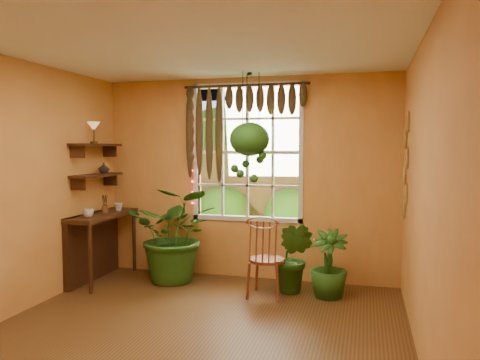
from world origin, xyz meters
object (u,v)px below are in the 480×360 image
at_px(windsor_chair, 266,270).
at_px(potted_plant_mid, 293,258).
at_px(counter_ledge, 96,239).
at_px(hanging_basket, 250,141).
at_px(potted_plant_left, 176,234).

height_order(windsor_chair, potted_plant_mid, windsor_chair).
relative_size(counter_ledge, hanging_basket, 0.86).
distance_m(windsor_chair, hanging_basket, 1.61).
bearing_deg(potted_plant_left, hanging_basket, 4.37).
xyz_separation_m(potted_plant_mid, hanging_basket, (-0.59, 0.16, 1.41)).
xyz_separation_m(windsor_chair, hanging_basket, (-0.30, 0.40, 1.52)).
distance_m(windsor_chair, potted_plant_left, 1.36).
distance_m(counter_ledge, potted_plant_left, 1.08).
bearing_deg(windsor_chair, potted_plant_left, 169.08).
xyz_separation_m(counter_ledge, potted_plant_left, (1.06, 0.20, 0.08)).
xyz_separation_m(potted_plant_left, hanging_basket, (0.98, 0.07, 1.22)).
xyz_separation_m(counter_ledge, windsor_chair, (2.34, -0.12, -0.23)).
bearing_deg(windsor_chair, hanging_basket, 130.44).
bearing_deg(counter_ledge, windsor_chair, -3.00).
height_order(potted_plant_mid, hanging_basket, hanging_basket).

